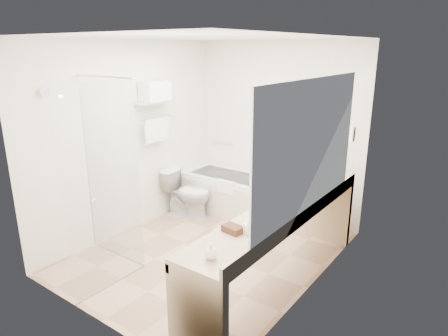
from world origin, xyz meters
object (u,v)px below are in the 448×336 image
Objects in this scene: bathtub at (234,194)px; vanity_counter at (280,230)px; amenity_basket at (233,229)px; water_bottle_left at (306,180)px; toilet at (188,193)px.

vanity_counter is at bearing -42.35° from bathtub.
water_bottle_left is (0.04, 1.41, 0.07)m from amenity_basket.
toilet is 2.46m from amenity_basket.
water_bottle_left reaches higher than toilet.
toilet reaches higher than bathtub.
vanity_counter is 0.72m from amenity_basket.
vanity_counter reaches higher than bathtub.
vanity_counter is 2.17m from toilet.
toilet is 3.95× the size of amenity_basket.
amenity_basket reaches higher than bathtub.
amenity_basket is at bearing -142.77° from toilet.
water_bottle_left reaches higher than vanity_counter.
bathtub is at bearing -53.42° from toilet.
toilet is 1.99m from water_bottle_left.
water_bottle_left reaches higher than bathtub.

